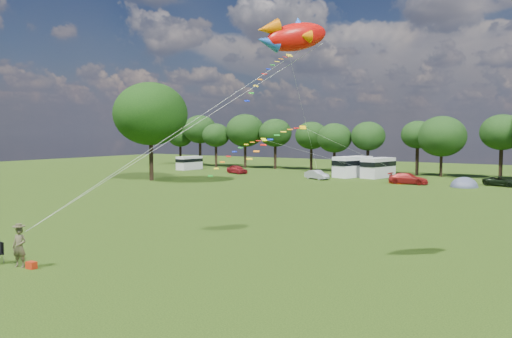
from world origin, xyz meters
The scene contains 18 objects.
ground_plane centered at (0.00, 0.00, 0.00)m, with size 180.00×180.00×0.00m, color black.
tree_line centered at (5.30, 54.99, 6.35)m, with size 102.98×10.98×10.27m.
big_tree centered at (-30.00, 28.00, 9.02)m, with size 10.00×10.00×13.28m.
car_a centered at (-26.64, 43.45, 0.68)m, with size 1.61×4.08×1.36m, color maroon.
car_b centered at (-11.78, 41.69, 0.64)m, with size 1.35×3.60×1.27m, color #9EA1A7.
car_c centered at (0.74, 42.23, 0.70)m, with size 1.97×4.69×1.41m, color maroon.
car_d centered at (11.04, 45.92, 0.59)m, with size 1.97×4.35×1.19m, color black.
campervan_a centered at (-38.64, 45.93, 1.26)m, with size 2.33×4.89×2.34m.
campervan_b centered at (-9.01, 47.81, 1.62)m, with size 4.45×6.68×3.02m.
campervan_c centered at (-5.53, 48.88, 1.54)m, with size 3.63×6.22×2.86m.
tent_orange centered at (-0.39, 42.99, 0.02)m, with size 3.11×3.40×2.43m.
tent_greyblue centered at (7.39, 42.33, 0.02)m, with size 3.25×3.56×2.42m.
kite_flyer centered at (-3.78, -7.24, 1.00)m, with size 0.73×0.48×1.99m, color brown.
kite_bag centered at (-3.08, -7.09, 0.17)m, with size 0.48×0.32×0.34m, color #AD260E.
fish_kite centered at (6.87, 0.58, 11.18)m, with size 3.17×3.54×2.02m.
streamer_kite_a centered at (-11.51, 29.05, 13.77)m, with size 3.35×5.69×5.80m.
streamer_kite_b centered at (-9.30, 19.73, 4.73)m, with size 4.18×4.64×3.77m.
streamer_kite_c centered at (-1.80, 14.63, 6.21)m, with size 3.09×4.87×2.77m.
Camera 1 is at (18.81, -20.94, 6.54)m, focal length 35.00 mm.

